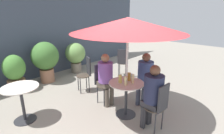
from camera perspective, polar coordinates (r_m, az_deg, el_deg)
The scene contains 20 objects.
ground_plane at distance 3.75m, azimuth 4.59°, elevation -17.20°, with size 20.00×20.00×0.00m, color gray.
storefront_wall at distance 6.16m, azimuth -24.30°, elevation 10.24°, with size 10.00×0.06×3.00m.
cafe_table_near at distance 3.69m, azimuth 4.64°, elevation -7.95°, with size 0.73×0.73×0.75m.
cafe_table_far at distance 3.92m, azimuth -27.46°, elevation -8.57°, with size 0.70×0.70×0.75m.
bistro_chair_0 at distance 3.27m, azimuth 15.08°, elevation -11.63°, with size 0.37×0.38×0.96m.
bistro_chair_1 at distance 4.24m, azimuth 11.73°, elevation -4.35°, with size 0.38×0.37×0.96m.
bistro_chair_2 at distance 4.19m, azimuth -3.33°, elevation -4.29°, with size 0.37×0.38×0.96m.
bistro_chair_3 at distance 5.86m, azimuth 3.42°, elevation 2.19°, with size 0.42×0.41×0.96m.
bistro_chair_4 at distance 4.82m, azimuth -8.43°, elevation -1.44°, with size 0.41×0.40×0.96m.
seated_person_0 at distance 3.26m, azimuth 13.13°, elevation -8.07°, with size 0.35×0.37×1.27m.
seated_person_1 at distance 4.07m, azimuth 10.70°, elevation -2.63°, with size 0.37×0.35×1.26m.
seated_person_2 at distance 4.03m, azimuth -2.02°, elevation -2.70°, with size 0.34×0.36×1.24m.
beer_glass_0 at distance 3.56m, azimuth 6.82°, elevation -3.89°, with size 0.06×0.06×0.18m.
beer_glass_1 at distance 3.68m, azimuth 5.61°, elevation -3.17°, with size 0.07×0.07×0.17m.
beer_glass_2 at distance 3.57m, azimuth 2.68°, elevation -3.86°, with size 0.07×0.07×0.17m.
beer_glass_3 at distance 3.45m, azimuth 4.53°, elevation -4.54°, with size 0.06×0.06×0.18m.
potted_plant_0 at distance 5.48m, azimuth -29.17°, elevation -1.33°, with size 0.58×0.58×1.03m.
potted_plant_1 at distance 5.74m, azimuth -20.95°, elevation 2.73°, with size 0.82×0.82×1.27m.
potted_plant_2 at distance 6.41m, azimuth -11.85°, elevation 3.94°, with size 0.71×0.71×1.08m.
umbrella at distance 3.33m, azimuth 5.23°, elevation 13.46°, with size 2.16×2.16×2.04m.
Camera 1 is at (-2.45, -1.85, 2.15)m, focal length 28.00 mm.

